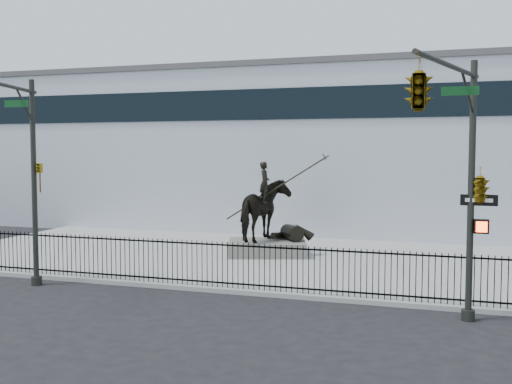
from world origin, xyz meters
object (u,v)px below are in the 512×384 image
(statue_plinth, at_px, (267,248))
(equestrian_statue, at_px, (268,211))
(traffic_signal_left, at_px, (23,169))
(traffic_signal_right, at_px, (452,141))

(statue_plinth, distance_m, equestrian_statue, 1.59)
(equestrian_statue, bearing_deg, statue_plinth, -180.00)
(traffic_signal_left, bearing_deg, traffic_signal_right, -5.96)
(statue_plinth, xyz_separation_m, traffic_signal_left, (-5.80, -8.17, 3.57))
(traffic_signal_left, xyz_separation_m, traffic_signal_right, (13.22, -1.38, 0.82))
(equestrian_statue, relative_size, traffic_signal_right, 0.57)
(equestrian_statue, bearing_deg, traffic_signal_right, -69.92)
(equestrian_statue, height_order, traffic_signal_right, traffic_signal_right)
(statue_plinth, relative_size, traffic_signal_right, 0.47)
(statue_plinth, bearing_deg, traffic_signal_right, -69.64)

